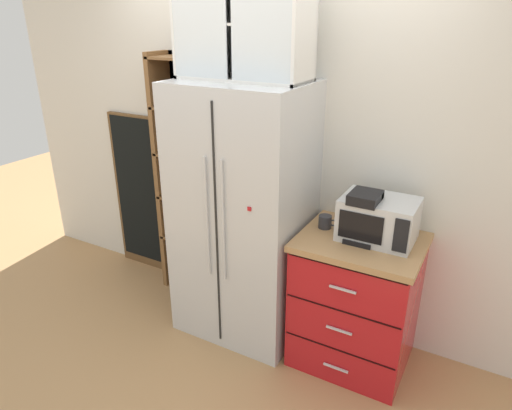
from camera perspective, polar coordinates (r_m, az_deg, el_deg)
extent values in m
plane|color=tan|center=(3.58, -1.63, -14.53)|extent=(10.50, 10.50, 0.00)
cube|color=silver|center=(3.31, 1.69, 7.17)|extent=(4.82, 0.10, 2.55)
cube|color=silver|center=(3.13, -1.60, -1.16)|extent=(0.86, 0.65, 1.79)
cube|color=black|center=(2.88, -4.97, -3.50)|extent=(0.01, 0.01, 1.65)
cylinder|color=silver|center=(2.86, -6.15, -1.71)|extent=(0.02, 0.02, 0.81)
cylinder|color=silver|center=(2.80, -4.14, -2.22)|extent=(0.02, 0.02, 0.81)
cube|color=red|center=(2.67, -0.85, -0.50)|extent=(0.02, 0.01, 0.02)
cube|color=brown|center=(3.73, -7.75, 3.69)|extent=(0.44, 0.04, 1.92)
cube|color=brown|center=(3.73, -11.24, 3.49)|extent=(0.04, 0.24, 1.92)
cube|color=brown|center=(3.52, -6.73, 2.59)|extent=(0.04, 0.24, 1.92)
cube|color=brown|center=(3.82, -8.59, -3.95)|extent=(0.38, 0.24, 0.02)
cylinder|color=silver|center=(3.84, -10.04, -2.89)|extent=(0.08, 0.08, 0.10)
cylinder|color=brown|center=(3.85, -10.02, -3.09)|extent=(0.07, 0.07, 0.07)
cylinder|color=#B2B2B7|center=(3.82, -10.10, -2.15)|extent=(0.07, 0.07, 0.01)
cylinder|color=silver|center=(3.80, -8.39, -3.01)|extent=(0.07, 0.07, 0.11)
cylinder|color=#2D2D2D|center=(3.80, -8.37, -3.24)|extent=(0.06, 0.06, 0.08)
cylinder|color=#B2B2B7|center=(3.77, -8.44, -2.16)|extent=(0.07, 0.07, 0.01)
cylinder|color=silver|center=(3.75, -7.21, -3.41)|extent=(0.08, 0.08, 0.10)
cylinder|color=white|center=(3.75, -7.20, -3.62)|extent=(0.07, 0.07, 0.07)
cylinder|color=#B2B2B7|center=(3.72, -7.25, -2.63)|extent=(0.08, 0.08, 0.01)
cube|color=brown|center=(3.67, -8.91, 0.98)|extent=(0.38, 0.24, 0.02)
cylinder|color=silver|center=(3.71, -10.09, 2.32)|extent=(0.07, 0.07, 0.13)
cylinder|color=#CCB78C|center=(3.71, -10.07, 2.04)|extent=(0.06, 0.06, 0.09)
cylinder|color=#B2B2B7|center=(3.68, -10.17, 3.35)|extent=(0.07, 0.07, 0.01)
cylinder|color=silver|center=(3.65, -8.98, 2.09)|extent=(0.06, 0.06, 0.13)
cylinder|color=white|center=(3.66, -8.96, 1.81)|extent=(0.06, 0.06, 0.09)
cylinder|color=#B2B2B7|center=(3.63, -9.05, 3.14)|extent=(0.06, 0.06, 0.01)
cylinder|color=silver|center=(3.59, -7.59, 1.82)|extent=(0.07, 0.07, 0.13)
cylinder|color=#B77A38|center=(3.60, -7.57, 1.53)|extent=(0.06, 0.06, 0.09)
cylinder|color=#B2B2B7|center=(3.57, -7.65, 2.86)|extent=(0.06, 0.06, 0.01)
cube|color=brown|center=(3.56, -9.26, 6.29)|extent=(0.38, 0.24, 0.02)
cylinder|color=silver|center=(3.60, -10.25, 7.40)|extent=(0.08, 0.08, 0.10)
cylinder|color=#382316|center=(3.60, -10.23, 7.17)|extent=(0.07, 0.07, 0.07)
cylinder|color=#B2B2B7|center=(3.59, -10.31, 8.28)|extent=(0.08, 0.08, 0.01)
cylinder|color=silver|center=(3.50, -8.23, 7.01)|extent=(0.08, 0.08, 0.09)
cylinder|color=#E0C67F|center=(3.50, -8.21, 6.79)|extent=(0.07, 0.07, 0.06)
cylinder|color=#B2B2B7|center=(3.49, -8.28, 7.83)|extent=(0.08, 0.08, 0.01)
cube|color=brown|center=(3.48, -9.63, 11.89)|extent=(0.38, 0.24, 0.02)
cylinder|color=silver|center=(3.50, -10.71, 12.86)|extent=(0.07, 0.07, 0.10)
cylinder|color=beige|center=(3.50, -10.69, 12.63)|extent=(0.06, 0.06, 0.07)
cylinder|color=#B2B2B7|center=(3.49, -10.77, 13.75)|extent=(0.07, 0.07, 0.01)
cube|color=brown|center=(3.43, -10.03, 17.70)|extent=(0.38, 0.24, 0.02)
cube|color=red|center=(3.10, 12.33, -11.94)|extent=(0.72, 0.60, 0.86)
cube|color=tan|center=(2.87, 13.08, -4.51)|extent=(0.75, 0.63, 0.04)
cube|color=black|center=(2.96, 10.19, -17.45)|extent=(0.70, 0.00, 0.01)
cube|color=silver|center=(3.04, 9.95, -19.45)|extent=(0.16, 0.01, 0.01)
cube|color=black|center=(2.78, 10.61, -12.92)|extent=(0.70, 0.00, 0.01)
cube|color=silver|center=(2.85, 10.35, -15.17)|extent=(0.16, 0.01, 0.01)
cube|color=black|center=(2.63, 11.06, -7.83)|extent=(0.70, 0.00, 0.01)
cube|color=silver|center=(2.69, 10.78, -10.34)|extent=(0.16, 0.01, 0.01)
cube|color=silver|center=(2.83, 15.07, -1.71)|extent=(0.44, 0.32, 0.26)
cube|color=black|center=(2.70, 12.93, -2.73)|extent=(0.26, 0.01, 0.17)
cube|color=black|center=(2.66, 17.67, -3.72)|extent=(0.08, 0.01, 0.20)
cube|color=black|center=(2.84, 13.03, -4.05)|extent=(0.17, 0.20, 0.03)
cube|color=black|center=(2.84, 13.68, -1.05)|extent=(0.17, 0.06, 0.30)
cube|color=black|center=(2.73, 13.51, 0.92)|extent=(0.17, 0.20, 0.06)
cylinder|color=black|center=(2.79, 13.10, -2.76)|extent=(0.11, 0.11, 0.12)
cylinder|color=#2D2D33|center=(2.94, 8.63, -2.08)|extent=(0.08, 0.08, 0.08)
torus|color=#2D2D33|center=(2.93, 9.61, -2.22)|extent=(0.05, 0.01, 0.05)
cylinder|color=#285B33|center=(2.82, 13.26, -2.58)|extent=(0.07, 0.07, 0.18)
cone|color=#285B33|center=(2.78, 13.43, -0.85)|extent=(0.07, 0.07, 0.04)
cylinder|color=#285B33|center=(2.77, 13.49, -0.29)|extent=(0.03, 0.03, 0.07)
cylinder|color=black|center=(2.76, 13.56, 0.48)|extent=(0.03, 0.03, 0.01)
cylinder|color=silver|center=(2.84, 13.51, -1.99)|extent=(0.06, 0.06, 0.21)
cone|color=silver|center=(2.80, 13.71, 0.05)|extent=(0.06, 0.06, 0.04)
cylinder|color=silver|center=(2.79, 13.77, 0.62)|extent=(0.02, 0.02, 0.07)
cylinder|color=black|center=(2.78, 13.84, 1.38)|extent=(0.02, 0.02, 0.01)
cube|color=silver|center=(3.01, -0.09, 21.78)|extent=(0.82, 0.02, 0.64)
cube|color=silver|center=(2.90, -1.59, 15.56)|extent=(0.82, 0.32, 0.02)
cube|color=silver|center=(3.10, -8.53, 21.58)|extent=(0.02, 0.32, 0.64)
cube|color=silver|center=(2.70, 6.25, 21.53)|extent=(0.02, 0.32, 0.64)
cube|color=silver|center=(2.88, -1.66, 21.72)|extent=(0.79, 0.30, 0.02)
cube|color=silver|center=(2.86, -7.17, 21.56)|extent=(0.38, 0.01, 0.60)
cube|color=silver|center=(2.64, 0.63, 21.63)|extent=(0.38, 0.01, 0.60)
cylinder|color=silver|center=(3.06, -6.43, 16.03)|extent=(0.05, 0.05, 0.00)
cylinder|color=silver|center=(3.05, -6.46, 16.64)|extent=(0.01, 0.01, 0.07)
cone|color=silver|center=(3.05, -6.51, 17.77)|extent=(0.06, 0.06, 0.05)
cylinder|color=silver|center=(2.90, -1.59, 15.79)|extent=(0.05, 0.05, 0.00)
cylinder|color=silver|center=(2.90, -1.60, 16.44)|extent=(0.01, 0.01, 0.07)
cone|color=silver|center=(2.89, -1.61, 17.62)|extent=(0.06, 0.06, 0.05)
cylinder|color=silver|center=(2.76, 3.74, 15.41)|extent=(0.05, 0.05, 0.00)
cylinder|color=silver|center=(2.76, 3.76, 16.09)|extent=(0.01, 0.01, 0.07)
cone|color=silver|center=(2.75, 3.79, 17.33)|extent=(0.06, 0.06, 0.05)
cylinder|color=white|center=(3.01, -6.04, 22.43)|extent=(0.06, 0.06, 0.07)
cylinder|color=white|center=(2.76, 3.10, 22.49)|extent=(0.06, 0.06, 0.07)
cube|color=brown|center=(4.12, -13.94, 1.26)|extent=(0.60, 0.04, 1.40)
cube|color=black|center=(4.09, -14.17, 1.56)|extent=(0.54, 0.01, 1.30)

